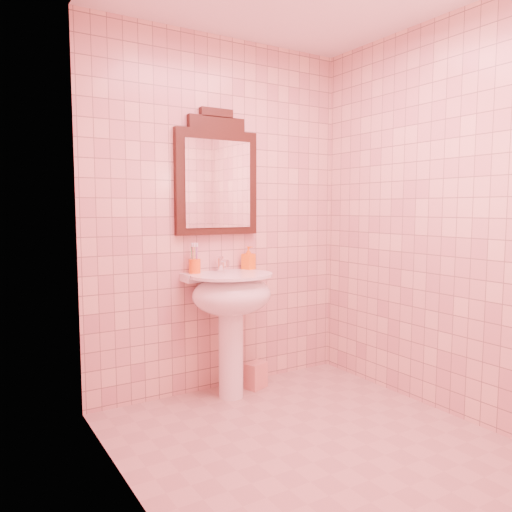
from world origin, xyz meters
TOP-DOWN VIEW (x-y plane):
  - floor at (0.00, 0.00)m, footprint 2.20×2.20m
  - back_wall at (0.00, 1.10)m, footprint 2.00×0.02m
  - pedestal_sink at (-0.05, 0.87)m, footprint 0.58×0.58m
  - faucet at (-0.05, 1.01)m, footprint 0.04×0.16m
  - mirror at (-0.05, 1.07)m, footprint 0.63×0.06m
  - toothbrush_cup at (-0.24, 1.03)m, footprint 0.08×0.08m
  - soap_dispenser at (0.19, 1.03)m, footprint 0.10×0.10m
  - towel at (0.19, 0.93)m, footprint 0.18×0.15m

SIDE VIEW (x-z plane):
  - floor at x=0.00m, z-range 0.00..0.00m
  - towel at x=0.19m, z-range 0.00..0.19m
  - pedestal_sink at x=-0.05m, z-range 0.23..1.09m
  - toothbrush_cup at x=-0.24m, z-range 0.82..1.01m
  - faucet at x=-0.05m, z-range 0.87..0.97m
  - soap_dispenser at x=0.19m, z-range 0.86..1.03m
  - back_wall at x=0.00m, z-range 0.00..2.50m
  - mirror at x=-0.05m, z-range 1.09..1.96m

